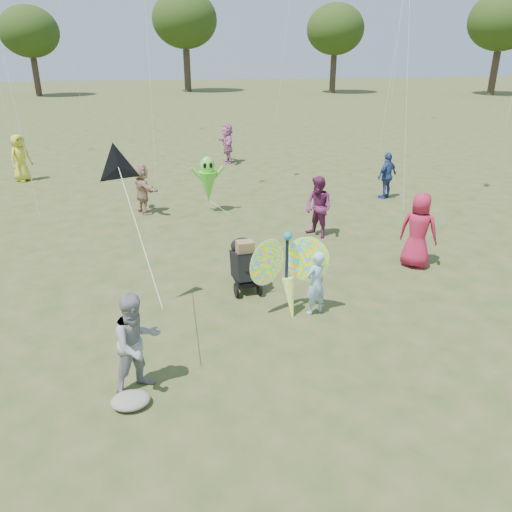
{
  "coord_description": "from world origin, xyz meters",
  "views": [
    {
      "loc": [
        -1.84,
        -7.01,
        4.71
      ],
      "look_at": [
        -0.2,
        1.5,
        1.1
      ],
      "focal_mm": 35.0,
      "sensor_mm": 36.0,
      "label": 1
    }
  ],
  "objects_px": {
    "crowd_a": "(418,230)",
    "crowd_j": "(227,143)",
    "adult_man": "(137,344)",
    "crowd_e": "(318,207)",
    "crowd_d": "(143,189)",
    "crowd_g": "(20,158)",
    "butterfly_kite": "(288,273)",
    "crowd_c": "(387,176)",
    "alien_kite": "(208,182)",
    "jogging_stroller": "(244,261)",
    "child_girl": "(316,283)"
  },
  "relations": [
    {
      "from": "crowd_d",
      "to": "child_girl",
      "type": "bearing_deg",
      "value": -178.87
    },
    {
      "from": "crowd_g",
      "to": "alien_kite",
      "type": "bearing_deg",
      "value": -90.43
    },
    {
      "from": "crowd_e",
      "to": "crowd_j",
      "type": "bearing_deg",
      "value": 155.69
    },
    {
      "from": "jogging_stroller",
      "to": "butterfly_kite",
      "type": "height_order",
      "value": "butterfly_kite"
    },
    {
      "from": "crowd_e",
      "to": "jogging_stroller",
      "type": "distance_m",
      "value": 3.67
    },
    {
      "from": "crowd_c",
      "to": "butterfly_kite",
      "type": "height_order",
      "value": "butterfly_kite"
    },
    {
      "from": "crowd_g",
      "to": "alien_kite",
      "type": "relative_size",
      "value": 1.01
    },
    {
      "from": "crowd_a",
      "to": "crowd_g",
      "type": "relative_size",
      "value": 1.0
    },
    {
      "from": "child_girl",
      "to": "crowd_d",
      "type": "bearing_deg",
      "value": -90.16
    },
    {
      "from": "crowd_a",
      "to": "butterfly_kite",
      "type": "relative_size",
      "value": 0.95
    },
    {
      "from": "crowd_g",
      "to": "butterfly_kite",
      "type": "bearing_deg",
      "value": -109.81
    },
    {
      "from": "child_girl",
      "to": "butterfly_kite",
      "type": "xyz_separation_m",
      "value": [
        -0.51,
        0.1,
        0.22
      ]
    },
    {
      "from": "crowd_j",
      "to": "jogging_stroller",
      "type": "bearing_deg",
      "value": -11.15
    },
    {
      "from": "adult_man",
      "to": "crowd_a",
      "type": "bearing_deg",
      "value": -2.69
    },
    {
      "from": "crowd_d",
      "to": "crowd_g",
      "type": "height_order",
      "value": "crowd_g"
    },
    {
      "from": "crowd_g",
      "to": "crowd_j",
      "type": "height_order",
      "value": "crowd_g"
    },
    {
      "from": "crowd_a",
      "to": "jogging_stroller",
      "type": "relative_size",
      "value": 1.61
    },
    {
      "from": "crowd_c",
      "to": "crowd_a",
      "type": "bearing_deg",
      "value": 43.02
    },
    {
      "from": "crowd_d",
      "to": "alien_kite",
      "type": "distance_m",
      "value": 2.0
    },
    {
      "from": "crowd_d",
      "to": "crowd_g",
      "type": "bearing_deg",
      "value": 18.49
    },
    {
      "from": "crowd_e",
      "to": "crowd_a",
      "type": "bearing_deg",
      "value": 4.61
    },
    {
      "from": "crowd_a",
      "to": "alien_kite",
      "type": "height_order",
      "value": "crowd_a"
    },
    {
      "from": "child_girl",
      "to": "alien_kite",
      "type": "relative_size",
      "value": 0.72
    },
    {
      "from": "adult_man",
      "to": "butterfly_kite",
      "type": "distance_m",
      "value": 3.29
    },
    {
      "from": "adult_man",
      "to": "crowd_c",
      "type": "height_order",
      "value": "adult_man"
    },
    {
      "from": "crowd_g",
      "to": "crowd_d",
      "type": "bearing_deg",
      "value": -99.04
    },
    {
      "from": "crowd_d",
      "to": "crowd_e",
      "type": "distance_m",
      "value": 5.51
    },
    {
      "from": "child_girl",
      "to": "alien_kite",
      "type": "height_order",
      "value": "alien_kite"
    },
    {
      "from": "crowd_g",
      "to": "jogging_stroller",
      "type": "relative_size",
      "value": 1.62
    },
    {
      "from": "crowd_c",
      "to": "butterfly_kite",
      "type": "xyz_separation_m",
      "value": [
        -5.24,
        -7.12,
        0.07
      ]
    },
    {
      "from": "crowd_a",
      "to": "crowd_g",
      "type": "distance_m",
      "value": 15.03
    },
    {
      "from": "crowd_d",
      "to": "butterfly_kite",
      "type": "bearing_deg",
      "value": 177.91
    },
    {
      "from": "crowd_g",
      "to": "crowd_a",
      "type": "bearing_deg",
      "value": -95.12
    },
    {
      "from": "child_girl",
      "to": "crowd_c",
      "type": "distance_m",
      "value": 8.63
    },
    {
      "from": "adult_man",
      "to": "jogging_stroller",
      "type": "height_order",
      "value": "adult_man"
    },
    {
      "from": "crowd_a",
      "to": "crowd_j",
      "type": "bearing_deg",
      "value": -35.67
    },
    {
      "from": "adult_man",
      "to": "crowd_e",
      "type": "distance_m",
      "value": 7.38
    },
    {
      "from": "crowd_c",
      "to": "crowd_d",
      "type": "xyz_separation_m",
      "value": [
        -8.02,
        -0.16,
        -0.01
      ]
    },
    {
      "from": "crowd_j",
      "to": "butterfly_kite",
      "type": "height_order",
      "value": "crowd_j"
    },
    {
      "from": "adult_man",
      "to": "crowd_j",
      "type": "relative_size",
      "value": 0.92
    },
    {
      "from": "jogging_stroller",
      "to": "crowd_c",
      "type": "bearing_deg",
      "value": 40.33
    },
    {
      "from": "child_girl",
      "to": "crowd_j",
      "type": "distance_m",
      "value": 13.89
    },
    {
      "from": "adult_man",
      "to": "crowd_c",
      "type": "xyz_separation_m",
      "value": [
        7.95,
        8.97,
        -0.02
      ]
    },
    {
      "from": "crowd_a",
      "to": "crowd_d",
      "type": "relative_size",
      "value": 1.14
    },
    {
      "from": "crowd_a",
      "to": "alien_kite",
      "type": "distance_m",
      "value": 6.63
    },
    {
      "from": "crowd_a",
      "to": "crowd_j",
      "type": "xyz_separation_m",
      "value": [
        -2.71,
        12.16,
        -0.02
      ]
    },
    {
      "from": "butterfly_kite",
      "to": "alien_kite",
      "type": "xyz_separation_m",
      "value": [
        -0.81,
        6.68,
        0.12
      ]
    },
    {
      "from": "child_girl",
      "to": "butterfly_kite",
      "type": "distance_m",
      "value": 0.57
    },
    {
      "from": "crowd_e",
      "to": "child_girl",
      "type": "bearing_deg",
      "value": -48.63
    },
    {
      "from": "crowd_a",
      "to": "crowd_d",
      "type": "xyz_separation_m",
      "value": [
        -6.26,
        5.34,
        -0.11
      ]
    }
  ]
}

